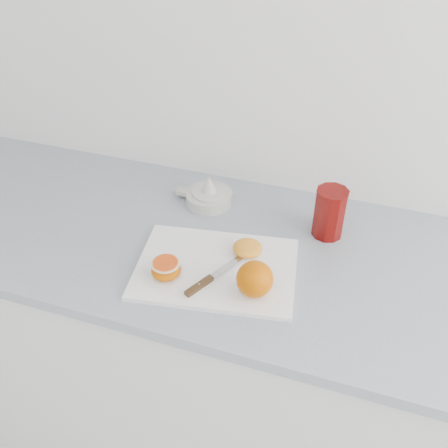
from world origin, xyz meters
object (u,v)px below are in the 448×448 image
(citrus_juicer, at_px, (209,195))
(red_tumbler, at_px, (329,215))
(cutting_board, at_px, (216,269))
(counter, at_px, (247,360))
(half_orange, at_px, (166,269))

(citrus_juicer, xyz_separation_m, red_tumbler, (0.34, -0.03, 0.04))
(red_tumbler, bearing_deg, cutting_board, -135.19)
(cutting_board, relative_size, red_tumbler, 2.80)
(counter, xyz_separation_m, red_tumbler, (0.17, 0.12, 0.51))
(cutting_board, distance_m, red_tumbler, 0.32)
(cutting_board, relative_size, half_orange, 5.46)
(counter, distance_m, half_orange, 0.53)
(citrus_juicer, distance_m, red_tumbler, 0.34)
(red_tumbler, bearing_deg, counter, -143.73)
(cutting_board, relative_size, citrus_juicer, 2.26)
(counter, relative_size, citrus_juicer, 14.43)
(half_orange, relative_size, red_tumbler, 0.51)
(cutting_board, height_order, citrus_juicer, citrus_juicer)
(citrus_juicer, bearing_deg, counter, -42.32)
(citrus_juicer, relative_size, red_tumbler, 1.24)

